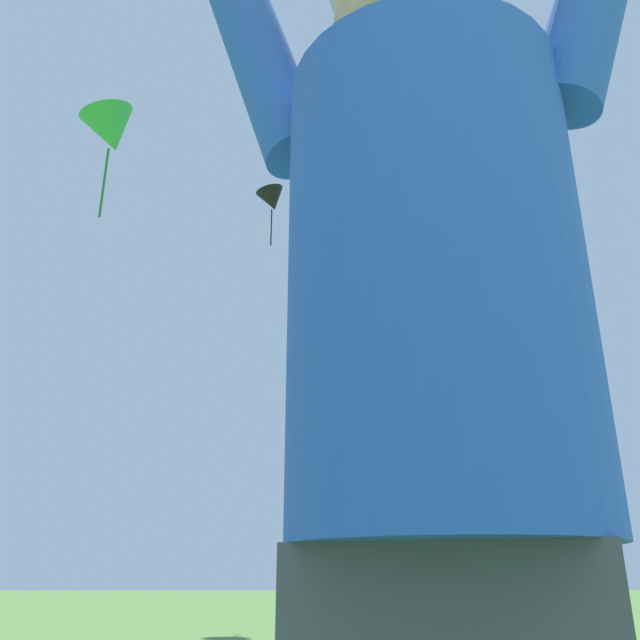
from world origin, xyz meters
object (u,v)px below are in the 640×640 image
distant_kite_purple_low_left (557,216)px  distant_kite_teal_high_left (435,212)px  distant_kite_orange_high_right (438,231)px  marker_flag (371,499)px  distant_kite_green_mid_right (111,132)px  kite_flyer_person (443,429)px  distant_kite_black_far_center (272,200)px  distant_kite_magenta_overhead_distant (390,213)px

distant_kite_purple_low_left → distant_kite_teal_high_left: bearing=98.5°
distant_kite_orange_high_right → marker_flag: size_ratio=1.91×
distant_kite_teal_high_left → marker_flag: distant_kite_teal_high_left is taller
distant_kite_green_mid_right → marker_flag: (4.96, -7.57, -9.14)m
kite_flyer_person → distant_kite_green_mid_right: bearing=109.6°
distant_kite_black_far_center → distant_kite_teal_high_left: (7.69, 13.43, 7.70)m
distant_kite_teal_high_left → distant_kite_orange_high_right: 4.04m
distant_kite_purple_low_left → distant_kite_green_mid_right: (-12.94, -5.75, -1.40)m
kite_flyer_person → distant_kite_orange_high_right: size_ratio=0.62×
marker_flag → distant_kite_green_mid_right: bearing=123.3°
distant_kite_orange_high_right → distant_kite_green_mid_right: distant_kite_orange_high_right is taller
distant_kite_teal_high_left → distant_kite_magenta_overhead_distant: bearing=119.9°
distant_kite_teal_high_left → distant_kite_magenta_overhead_distant: size_ratio=1.78×
kite_flyer_person → distant_kite_orange_high_right: (6.32, 25.67, 14.46)m
distant_kite_purple_low_left → distant_kite_magenta_overhead_distant: 15.85m
distant_kite_black_far_center → distant_kite_teal_high_left: bearing=60.2°
distant_kite_orange_high_right → marker_flag: (-5.80, -20.71, -13.98)m
distant_kite_magenta_overhead_distant → marker_flag: 32.74m
distant_kite_green_mid_right → kite_flyer_person: bearing=-70.4°
distant_kite_black_far_center → marker_flag: (1.26, -10.20, -9.00)m
distant_kite_black_far_center → distant_kite_purple_low_left: distant_kite_purple_low_left is taller
distant_kite_green_mid_right → distant_kite_black_far_center: bearing=35.4°
distant_kite_teal_high_left → distant_kite_orange_high_right: size_ratio=0.73×
distant_kite_purple_low_left → distant_kite_orange_high_right: bearing=106.4°
distant_kite_black_far_center → marker_flag: bearing=-83.0°
distant_kite_teal_high_left → distant_kite_purple_low_left: distant_kite_teal_high_left is taller
distant_kite_teal_high_left → distant_kite_green_mid_right: distant_kite_teal_high_left is taller
distant_kite_black_far_center → distant_kite_green_mid_right: size_ratio=0.60×
marker_flag → distant_kite_black_far_center: bearing=97.0°
kite_flyer_person → distant_kite_black_far_center: size_ratio=1.06×
distant_kite_black_far_center → distant_kite_magenta_overhead_distant: size_ratio=1.41×
distant_kite_magenta_overhead_distant → marker_flag: size_ratio=0.79×
kite_flyer_person → distant_kite_teal_high_left: 34.07m
kite_flyer_person → distant_kite_green_mid_right: size_ratio=0.63×
distant_kite_green_mid_right → distant_kite_purple_low_left: bearing=23.9°
distant_kite_teal_high_left → kite_flyer_person: bearing=-103.7°
distant_kite_orange_high_right → distant_kite_green_mid_right: size_ratio=1.03×
distant_kite_orange_high_right → kite_flyer_person: bearing=-103.8°
kite_flyer_person → distant_kite_magenta_overhead_distant: 37.21m
kite_flyer_person → distant_kite_teal_high_left: (6.95, 28.59, 17.17)m
marker_flag → kite_flyer_person: bearing=-95.9°
distant_kite_orange_high_right → marker_flag: bearing=-105.7°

